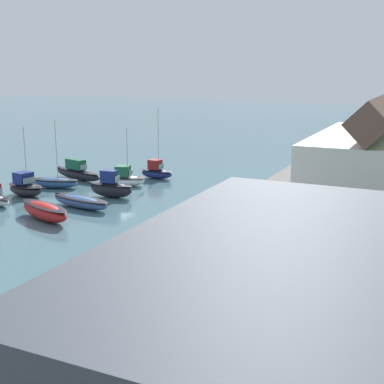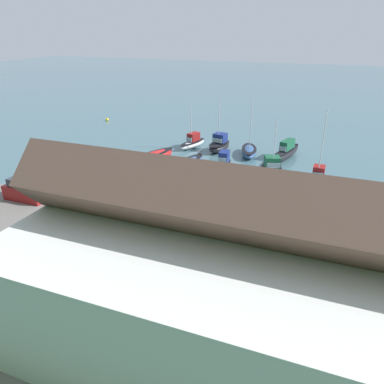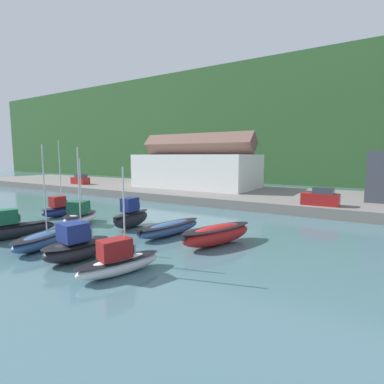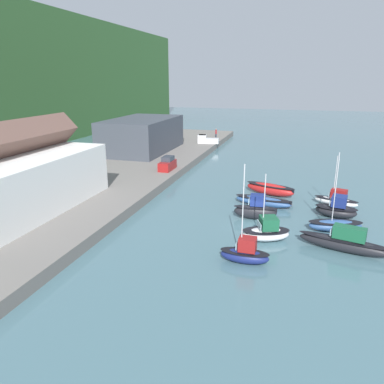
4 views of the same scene
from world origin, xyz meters
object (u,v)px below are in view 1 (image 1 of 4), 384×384
moored_boat_0 (156,171)px  moored_boat_1 (125,178)px  moored_boat_6 (55,182)px  parked_car_0 (341,149)px  moored_boat_3 (81,202)px  moored_boat_4 (44,211)px  parked_car_1 (186,238)px  moored_boat_5 (78,172)px  moored_boat_7 (25,187)px  moored_boat_2 (111,187)px

moored_boat_0 → moored_boat_1: moored_boat_0 is taller
moored_boat_6 → parked_car_0: 41.11m
moored_boat_1 → parked_car_0: bearing=121.8°
moored_boat_3 → moored_boat_6: bearing=-116.6°
moored_boat_1 → moored_boat_6: (4.41, -6.84, -0.24)m
moored_boat_3 → moored_boat_4: size_ratio=1.03×
moored_boat_3 → parked_car_0: 41.44m
moored_boat_1 → parked_car_1: size_ratio=1.64×
moored_boat_5 → parked_car_0: size_ratio=1.96×
moored_boat_3 → moored_boat_0: bearing=-169.8°
moored_boat_3 → parked_car_1: (10.14, 16.66, 1.54)m
parked_car_1 → moored_boat_4: bearing=163.2°
moored_boat_0 → moored_boat_7: (14.33, -8.54, 0.08)m
moored_boat_6 → moored_boat_7: 4.53m
moored_boat_3 → parked_car_1: parked_car_1 is taller
moored_boat_1 → parked_car_0: size_ratio=1.60×
moored_boat_7 → moored_boat_4: bearing=61.0°
moored_boat_3 → moored_boat_6: 10.25m
moored_boat_0 → moored_boat_4: moored_boat_0 is taller
parked_car_1 → parked_car_0: bearing=86.9°
moored_boat_5 → moored_boat_7: (9.49, 0.06, 0.04)m
moored_boat_4 → moored_boat_7: moored_boat_7 is taller
moored_boat_1 → moored_boat_3: bearing=-12.5°
moored_boat_2 → moored_boat_4: 9.98m
moored_boat_1 → parked_car_1: bearing=21.1°
moored_boat_4 → moored_boat_5: size_ratio=0.87×
moored_boat_0 → parked_car_0: (-20.76, 19.28, 1.27)m
moored_boat_0 → moored_boat_7: moored_boat_0 is taller
moored_boat_5 → parked_car_1: (21.23, 25.34, 1.23)m
moored_boat_1 → moored_boat_7: bearing=-59.1°
moored_boat_2 → parked_car_0: parked_car_0 is taller
moored_boat_4 → parked_car_0: (-41.68, 19.58, 1.33)m
moored_boat_0 → moored_boat_6: 12.77m
moored_boat_3 → parked_car_0: bearing=162.3°
moored_boat_1 → moored_boat_5: moored_boat_1 is taller
parked_car_0 → parked_car_1: size_ratio=1.02×
parked_car_0 → parked_car_1: same height
moored_boat_4 → parked_car_1: 17.84m
moored_boat_1 → moored_boat_7: (8.91, -7.23, 0.08)m
moored_boat_0 → moored_boat_6: moored_boat_0 is taller
moored_boat_2 → moored_boat_7: 9.60m
moored_boat_6 → moored_boat_0: bearing=126.0°
moored_boat_5 → moored_boat_0: bearing=134.4°
moored_boat_1 → moored_boat_2: (5.56, 1.77, 0.22)m
moored_boat_4 → moored_boat_0: bearing=-161.2°
parked_car_0 → parked_car_1: 46.90m
moored_boat_7 → parked_car_0: (-35.09, 27.82, 1.20)m
moored_boat_5 → parked_car_0: parked_car_0 is taller
moored_boat_5 → moored_boat_1: bearing=100.5°
moored_boat_3 → moored_boat_4: moored_boat_4 is taller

